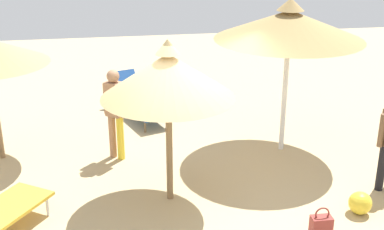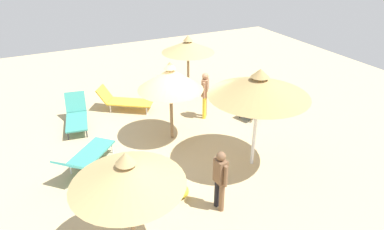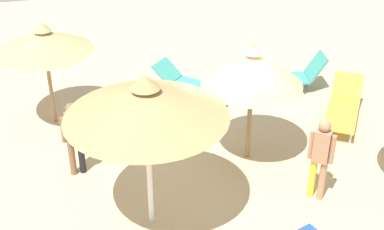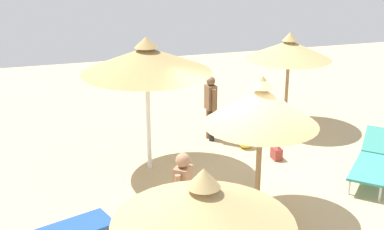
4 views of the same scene
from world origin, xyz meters
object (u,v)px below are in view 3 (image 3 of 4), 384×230
parasol_umbrella_edge (44,41)px  parasol_umbrella_center (146,102)px  lounge_chair_near_right (191,83)px  parasol_umbrella_far_left (253,69)px  handbag (144,130)px  beach_ball (111,144)px  lounge_chair_near_left (292,75)px  person_standing_far_left (321,154)px  person_standing_edge (74,134)px  lounge_chair_back (343,106)px

parasol_umbrella_edge → parasol_umbrella_center: bearing=-158.7°
parasol_umbrella_edge → lounge_chair_near_right: parasol_umbrella_edge is taller
parasol_umbrella_far_left → handbag: size_ratio=5.96×
parasol_umbrella_far_left → beach_ball: parasol_umbrella_far_left is taller
lounge_chair_near_right → handbag: lounge_chair_near_right is taller
parasol_umbrella_edge → parasol_umbrella_center: 4.31m
parasol_umbrella_far_left → lounge_chair_near_left: (2.64, -2.15, -1.62)m
lounge_chair_near_left → beach_ball: bearing=109.2°
lounge_chair_near_right → person_standing_far_left: bearing=-163.7°
person_standing_edge → lounge_chair_back: bearing=-84.9°
parasol_umbrella_far_left → parasol_umbrella_center: 2.81m
parasol_umbrella_edge → beach_ball: parasol_umbrella_edge is taller
beach_ball → parasol_umbrella_center: bearing=-170.0°
lounge_chair_near_right → parasol_umbrella_center: bearing=157.1°
lounge_chair_near_left → person_standing_far_left: (-4.26, 1.37, 0.55)m
lounge_chair_near_left → lounge_chair_back: size_ratio=0.93×
lounge_chair_near_left → lounge_chair_near_right: (0.19, 2.67, 0.00)m
handbag → person_standing_edge: bearing=124.6°
parasol_umbrella_center → parasol_umbrella_far_left: bearing=-57.5°
lounge_chair_near_right → person_standing_edge: person_standing_edge is taller
lounge_chair_back → beach_ball: size_ratio=5.83×
lounge_chair_back → person_standing_far_left: 3.14m
lounge_chair_near_left → parasol_umbrella_far_left: bearing=140.8°
parasol_umbrella_far_left → lounge_chair_near_left: parasol_umbrella_far_left is taller
person_standing_edge → person_standing_far_left: size_ratio=0.95×
lounge_chair_near_left → lounge_chair_near_right: lounge_chair_near_left is taller
lounge_chair_back → person_standing_edge: person_standing_edge is taller
lounge_chair_back → person_standing_far_left: (-2.46, 1.87, 0.58)m
lounge_chair_near_left → lounge_chair_near_right: bearing=85.9°
parasol_umbrella_edge → parasol_umbrella_far_left: 4.64m
person_standing_far_left → lounge_chair_near_left: bearing=-17.8°
lounge_chair_back → lounge_chair_near_right: size_ratio=1.07×
parasol_umbrella_edge → lounge_chair_near_left: (0.14, -6.06, -1.61)m
parasol_umbrella_center → parasol_umbrella_edge: bearing=21.3°
parasol_umbrella_center → lounge_chair_near_left: 6.43m
lounge_chair_near_left → person_standing_edge: 6.16m
parasol_umbrella_center → lounge_chair_back: 5.88m
parasol_umbrella_far_left → lounge_chair_near_right: 3.30m
parasol_umbrella_edge → lounge_chair_back: (-1.66, -6.56, -1.64)m
lounge_chair_near_left → beach_ball: (-1.72, 4.93, -0.25)m
person_standing_edge → handbag: person_standing_edge is taller
lounge_chair_near_left → person_standing_far_left: size_ratio=1.11×
parasol_umbrella_edge → lounge_chair_back: parasol_umbrella_edge is taller
lounge_chair_near_left → lounge_chair_back: (-1.80, -0.50, -0.03)m
lounge_chair_back → person_standing_edge: size_ratio=1.27×
beach_ball → lounge_chair_back: bearing=-90.9°
lounge_chair_near_left → handbag: lounge_chair_near_left is taller
person_standing_edge → person_standing_far_left: bearing=-113.9°
parasol_umbrella_far_left → person_standing_edge: 3.71m
person_standing_far_left → lounge_chair_back: bearing=-37.3°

